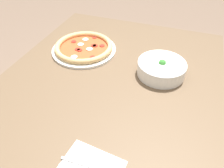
{
  "coord_description": "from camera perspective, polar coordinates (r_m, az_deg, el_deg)",
  "views": [
    {
      "loc": [
        0.64,
        0.25,
        1.35
      ],
      "look_at": [
        0.02,
        0.03,
        0.78
      ],
      "focal_mm": 35.0,
      "sensor_mm": 36.0,
      "label": 1
    }
  ],
  "objects": [
    {
      "name": "bowl",
      "position": [
        0.96,
        12.76,
        4.19
      ],
      "size": [
        0.21,
        0.21,
        0.08
      ],
      "color": "white",
      "rests_on": "dining_table"
    },
    {
      "name": "pizza",
      "position": [
        1.11,
        -7.35,
        9.39
      ],
      "size": [
        0.32,
        0.32,
        0.04
      ],
      "color": "white",
      "rests_on": "dining_table"
    },
    {
      "name": "fork",
      "position": [
        0.67,
        -5.87,
        -20.61
      ],
      "size": [
        0.02,
        0.18,
        0.0
      ],
      "rotation": [
        0.0,
        0.0,
        1.6
      ],
      "color": "silver",
      "rests_on": "napkin"
    },
    {
      "name": "dining_table",
      "position": [
        0.98,
        -1.06,
        -4.5
      ],
      "size": [
        1.2,
        0.92,
        0.76
      ],
      "color": "brown",
      "rests_on": "ground_plane"
    }
  ]
}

